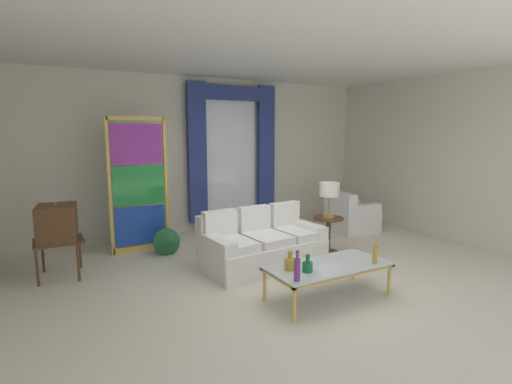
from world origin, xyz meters
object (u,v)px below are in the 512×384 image
object	(u,v)px
armchair_white	(350,217)
stained_glass_divider	(139,188)
bottle_blue_decanter	(297,268)
vintage_tv	(57,225)
coffee_table	(328,267)
bottle_crystal_tall	(290,263)
bottle_ruby_flask	(375,253)
bottle_amber_squat	(308,266)
round_side_table	(328,232)
couch_white_long	(260,245)
table_lamp_brass	(329,191)
peacock_figurine	(169,243)

from	to	relation	value
armchair_white	stained_glass_divider	bearing A→B (deg)	170.34
bottle_blue_decanter	vintage_tv	world-z (taller)	vintage_tv
coffee_table	vintage_tv	world-z (taller)	vintage_tv
bottle_crystal_tall	armchair_white	bearing A→B (deg)	36.95
bottle_blue_decanter	bottle_ruby_flask	size ratio (longest dim) A/B	1.13
bottle_amber_squat	round_side_table	size ratio (longest dim) A/B	0.35
coffee_table	bottle_amber_squat	bearing A→B (deg)	-169.56
bottle_blue_decanter	coffee_table	bearing A→B (deg)	20.85
coffee_table	bottle_ruby_flask	world-z (taller)	bottle_ruby_flask
bottle_ruby_flask	armchair_white	distance (m)	3.17
couch_white_long	stained_glass_divider	bearing A→B (deg)	131.83
stained_glass_divider	round_side_table	bearing A→B (deg)	-31.44
bottle_amber_squat	round_side_table	world-z (taller)	bottle_amber_squat
bottle_blue_decanter	armchair_white	distance (m)	3.98
coffee_table	table_lamp_brass	xyz separation A→B (m)	(1.13, 1.36, 0.65)
coffee_table	peacock_figurine	size ratio (longest dim) A/B	2.45
bottle_crystal_tall	peacock_figurine	size ratio (longest dim) A/B	0.38
bottle_blue_decanter	bottle_amber_squat	distance (m)	0.32
round_side_table	coffee_table	bearing A→B (deg)	-129.60
bottle_amber_squat	round_side_table	xyz separation A→B (m)	(1.48, 1.43, -0.12)
vintage_tv	armchair_white	world-z (taller)	vintage_tv
stained_glass_divider	bottle_blue_decanter	bearing A→B (deg)	-74.50
stained_glass_divider	bottle_ruby_flask	bearing A→B (deg)	-57.56
bottle_blue_decanter	vintage_tv	xyz separation A→B (m)	(-2.13, 2.56, 0.18)
vintage_tv	round_side_table	bearing A→B (deg)	-14.07
couch_white_long	stained_glass_divider	xyz separation A→B (m)	(-1.39, 1.55, 0.75)
stained_glass_divider	peacock_figurine	distance (m)	1.02
couch_white_long	coffee_table	bearing A→B (deg)	-85.41
bottle_blue_decanter	round_side_table	xyz separation A→B (m)	(1.74, 1.59, -0.19)
bottle_amber_squat	stained_glass_divider	bearing A→B (deg)	110.77
peacock_figurine	bottle_crystal_tall	bearing A→B (deg)	-73.84
couch_white_long	armchair_white	world-z (taller)	couch_white_long
bottle_crystal_tall	table_lamp_brass	world-z (taller)	table_lamp_brass
vintage_tv	peacock_figurine	world-z (taller)	vintage_tv
bottle_crystal_tall	armchair_white	size ratio (longest dim) A/B	0.26
peacock_figurine	table_lamp_brass	xyz separation A→B (m)	(2.30, -1.12, 0.81)
table_lamp_brass	couch_white_long	bearing A→B (deg)	177.43
bottle_blue_decanter	bottle_ruby_flask	world-z (taller)	bottle_blue_decanter
vintage_tv	armchair_white	xyz separation A→B (m)	(5.19, -0.03, -0.44)
couch_white_long	stained_glass_divider	size ratio (longest dim) A/B	0.83
bottle_blue_decanter	round_side_table	world-z (taller)	bottle_blue_decanter
coffee_table	stained_glass_divider	world-z (taller)	stained_glass_divider
coffee_table	vintage_tv	xyz separation A→B (m)	(-2.74, 2.33, 0.35)
bottle_blue_decanter	peacock_figurine	distance (m)	2.80
couch_white_long	peacock_figurine	xyz separation A→B (m)	(-1.07, 1.07, -0.08)
coffee_table	stained_glass_divider	xyz separation A→B (m)	(-1.50, 2.97, 0.68)
vintage_tv	armchair_white	size ratio (longest dim) A/B	1.54
bottle_crystal_tall	bottle_amber_squat	distance (m)	0.20
couch_white_long	bottle_amber_squat	world-z (taller)	couch_white_long
coffee_table	bottle_blue_decanter	bearing A→B (deg)	-159.15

